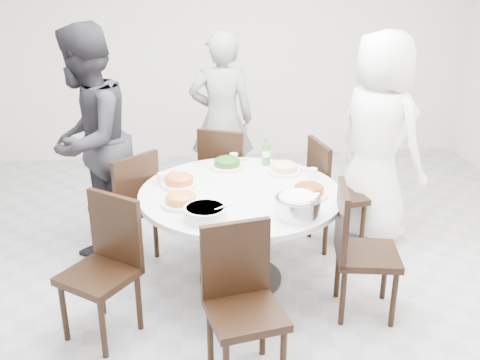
{
  "coord_description": "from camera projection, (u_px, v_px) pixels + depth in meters",
  "views": [
    {
      "loc": [
        -0.39,
        -3.74,
        2.37
      ],
      "look_at": [
        -0.05,
        0.1,
        0.82
      ],
      "focal_mm": 42.0,
      "sensor_mm": 36.0,
      "label": 1
    }
  ],
  "objects": [
    {
      "name": "floor",
      "position": [
        247.0,
        282.0,
        4.37
      ],
      "size": [
        6.0,
        6.0,
        0.01
      ],
      "primitive_type": "cube",
      "color": "#A8A8AC",
      "rests_on": "ground"
    },
    {
      "name": "wall_back",
      "position": [
        222.0,
        43.0,
        6.62
      ],
      "size": [
        6.0,
        0.01,
        2.8
      ],
      "primitive_type": "cube",
      "color": "silver",
      "rests_on": "ground"
    },
    {
      "name": "dining_table",
      "position": [
        241.0,
        237.0,
        4.27
      ],
      "size": [
        1.5,
        1.5,
        0.75
      ],
      "primitive_type": "cylinder",
      "color": "silver",
      "rests_on": "floor"
    },
    {
      "name": "chair_ne",
      "position": [
        338.0,
        193.0,
        4.79
      ],
      "size": [
        0.49,
        0.49,
        0.95
      ],
      "primitive_type": "cube",
      "rotation": [
        0.0,
        0.0,
        1.75
      ],
      "color": "black",
      "rests_on": "floor"
    },
    {
      "name": "chair_n",
      "position": [
        228.0,
        174.0,
        5.2
      ],
      "size": [
        0.55,
        0.55,
        0.95
      ],
      "primitive_type": "cube",
      "rotation": [
        0.0,
        0.0,
        2.73
      ],
      "color": "black",
      "rests_on": "floor"
    },
    {
      "name": "chair_nw",
      "position": [
        124.0,
        206.0,
        4.55
      ],
      "size": [
        0.59,
        0.59,
        0.95
      ],
      "primitive_type": "cube",
      "rotation": [
        0.0,
        0.0,
        3.88
      ],
      "color": "black",
      "rests_on": "floor"
    },
    {
      "name": "chair_sw",
      "position": [
        98.0,
        273.0,
        3.6
      ],
      "size": [
        0.59,
        0.59,
        0.95
      ],
      "primitive_type": "cube",
      "rotation": [
        0.0,
        0.0,
        5.66
      ],
      "color": "black",
      "rests_on": "floor"
    },
    {
      "name": "chair_s",
      "position": [
        246.0,
        311.0,
        3.21
      ],
      "size": [
        0.5,
        0.5,
        0.95
      ],
      "primitive_type": "cube",
      "rotation": [
        0.0,
        0.0,
        6.51
      ],
      "color": "black",
      "rests_on": "floor"
    },
    {
      "name": "chair_se",
      "position": [
        368.0,
        252.0,
        3.84
      ],
      "size": [
        0.48,
        0.48,
        0.95
      ],
      "primitive_type": "cube",
      "rotation": [
        0.0,
        0.0,
        7.7
      ],
      "color": "black",
      "rests_on": "floor"
    },
    {
      "name": "diner_right",
      "position": [
        378.0,
        138.0,
        4.79
      ],
      "size": [
        0.96,
        1.06,
        1.82
      ],
      "primitive_type": "imported",
      "rotation": [
        0.0,
        0.0,
        2.13
      ],
      "color": "white",
      "rests_on": "floor"
    },
    {
      "name": "diner_middle",
      "position": [
        222.0,
        120.0,
        5.5
      ],
      "size": [
        0.64,
        0.43,
        1.73
      ],
      "primitive_type": "imported",
      "rotation": [
        0.0,
        0.0,
        3.11
      ],
      "color": "black",
      "rests_on": "floor"
    },
    {
      "name": "diner_left",
      "position": [
        88.0,
        141.0,
        4.6
      ],
      "size": [
        0.93,
        1.08,
        1.9
      ],
      "primitive_type": "imported",
      "rotation": [
        0.0,
        0.0,
        4.45
      ],
      "color": "black",
      "rests_on": "floor"
    },
    {
      "name": "dish_greens",
      "position": [
        227.0,
        164.0,
        4.57
      ],
      "size": [
        0.27,
        0.27,
        0.07
      ],
      "primitive_type": "cylinder",
      "color": "white",
      "rests_on": "dining_table"
    },
    {
      "name": "dish_pale",
      "position": [
        284.0,
        169.0,
        4.46
      ],
      "size": [
        0.26,
        0.26,
        0.07
      ],
      "primitive_type": "cylinder",
      "color": "white",
      "rests_on": "dining_table"
    },
    {
      "name": "dish_orange",
      "position": [
        179.0,
        181.0,
        4.21
      ],
      "size": [
        0.27,
        0.27,
        0.07
      ],
      "primitive_type": "cylinder",
      "color": "white",
      "rests_on": "dining_table"
    },
    {
      "name": "dish_redbrown",
      "position": [
        309.0,
        191.0,
        4.04
      ],
      "size": [
        0.27,
        0.27,
        0.07
      ],
      "primitive_type": "cylinder",
      "color": "white",
      "rests_on": "dining_table"
    },
    {
      "name": "dish_tofu",
      "position": [
        181.0,
        201.0,
        3.89
      ],
      "size": [
        0.27,
        0.27,
        0.07
      ],
      "primitive_type": "cylinder",
      "color": "white",
      "rests_on": "dining_table"
    },
    {
      "name": "rice_bowl",
      "position": [
        298.0,
        207.0,
        3.72
      ],
      "size": [
        0.31,
        0.31,
        0.13
      ],
      "primitive_type": "cylinder",
      "color": "silver",
      "rests_on": "dining_table"
    },
    {
      "name": "soup_bowl",
      "position": [
        205.0,
        213.0,
        3.68
      ],
      "size": [
        0.29,
        0.29,
        0.09
      ],
      "primitive_type": "cylinder",
      "color": "white",
      "rests_on": "dining_table"
    },
    {
      "name": "beverage_bottle",
      "position": [
        266.0,
        151.0,
        4.6
      ],
      "size": [
        0.07,
        0.07,
        0.24
      ],
      "primitive_type": "cylinder",
      "color": "#338036",
      "rests_on": "dining_table"
    },
    {
      "name": "tea_cups",
      "position": [
        234.0,
        158.0,
        4.7
      ],
      "size": [
        0.07,
        0.07,
        0.08
      ],
      "primitive_type": "cylinder",
      "color": "white",
      "rests_on": "dining_table"
    },
    {
      "name": "chopsticks",
      "position": [
        232.0,
        162.0,
        4.7
      ],
      "size": [
        0.24,
        0.04,
        0.01
      ],
      "primitive_type": null,
      "color": "tan",
      "rests_on": "dining_table"
    }
  ]
}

